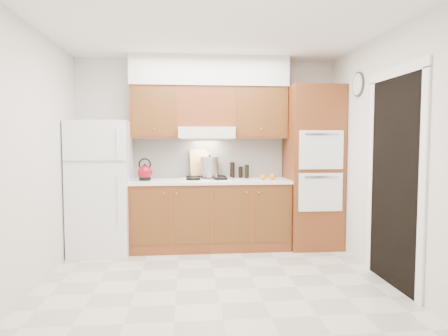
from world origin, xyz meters
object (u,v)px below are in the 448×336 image
at_px(stock_pot, 210,167).
at_px(oven_cabinet, 313,167).
at_px(fridge, 101,187).
at_px(kettle, 145,173).

bearing_deg(stock_pot, oven_cabinet, -5.56).
height_order(fridge, oven_cabinet, oven_cabinet).
height_order(kettle, stock_pot, stock_pot).
distance_m(fridge, oven_cabinet, 2.86).
bearing_deg(oven_cabinet, fridge, -179.30).
relative_size(kettle, stock_pot, 0.73).
bearing_deg(kettle, stock_pot, 0.92).
xyz_separation_m(kettle, stock_pot, (0.87, 0.16, 0.06)).
bearing_deg(stock_pot, kettle, -169.42).
bearing_deg(oven_cabinet, stock_pot, 174.44).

